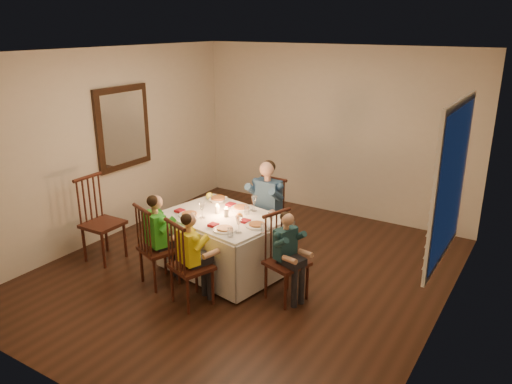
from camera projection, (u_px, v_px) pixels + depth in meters
The scene contains 26 objects.
ground at pixel (245, 272), 6.10m from camera, with size 5.00×5.00×0.00m, color black.
wall_left at pixel (106, 146), 6.81m from camera, with size 0.02×5.00×2.60m, color beige.
wall_right at pixel (449, 207), 4.56m from camera, with size 0.02×5.00×2.60m, color beige.
wall_back at pixel (333, 132), 7.69m from camera, with size 4.50×0.02×2.60m, color beige.
ceiling at pixel (243, 52), 5.27m from camera, with size 5.00×5.00×0.00m, color white.
dining_table at pixel (223, 232), 5.99m from camera, with size 1.54×1.23×0.69m.
chair_adult at pixel (266, 250), 6.69m from camera, with size 0.40×0.39×0.99m, color black, non-canonical shape.
chair_near_left at pixel (161, 283), 5.85m from camera, with size 0.40×0.39×0.99m, color black, non-canonical shape.
chair_near_right at pixel (193, 302), 5.44m from camera, with size 0.40×0.39×0.99m, color black, non-canonical shape.
chair_end at pixel (286, 298), 5.52m from camera, with size 0.40×0.39×0.99m, color black, non-canonical shape.
chair_extra at pixel (107, 259), 6.44m from camera, with size 0.45×0.43×1.10m, color black, non-canonical shape.
adult at pixel (266, 250), 6.69m from camera, with size 0.45×0.41×1.24m, color #304F78, non-canonical shape.
child_green at pixel (161, 283), 5.85m from camera, with size 0.37×0.34×1.09m, color green, non-canonical shape.
child_yellow at pixel (193, 302), 5.44m from camera, with size 0.34×0.31×1.04m, color yellow, non-canonical shape.
child_teal at pixel (286, 298), 5.52m from camera, with size 0.32×0.30×1.02m, color #1B3E45, non-canonical shape.
setting_adult at pixel (241, 208), 6.13m from camera, with size 0.26×0.26×0.02m, color white.
setting_green at pixel (189, 215), 5.91m from camera, with size 0.26×0.26×0.02m, color white.
setting_yellow at pixel (225, 230), 5.49m from camera, with size 0.26×0.26×0.02m, color white.
setting_teal at pixel (257, 226), 5.60m from camera, with size 0.26×0.26×0.02m, color white.
candle_left at pixel (217, 210), 5.96m from camera, with size 0.06×0.06×0.10m, color white.
candle_right at pixel (226, 213), 5.87m from camera, with size 0.06×0.06×0.10m, color white.
squash at pixel (209, 196), 6.46m from camera, with size 0.09×0.09×0.09m, color #F5F440.
orange_fruit at pixel (240, 216), 5.80m from camera, with size 0.08×0.08×0.08m, color orange.
serving_bowl at pixel (218, 200), 6.35m from camera, with size 0.22×0.22×0.06m, color white.
wall_mirror at pixel (123, 128), 6.97m from camera, with size 0.06×0.95×1.15m.
window_blinds at pixel (449, 182), 4.59m from camera, with size 0.07×1.34×1.54m.
Camera 1 is at (3.01, -4.56, 2.90)m, focal length 35.00 mm.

